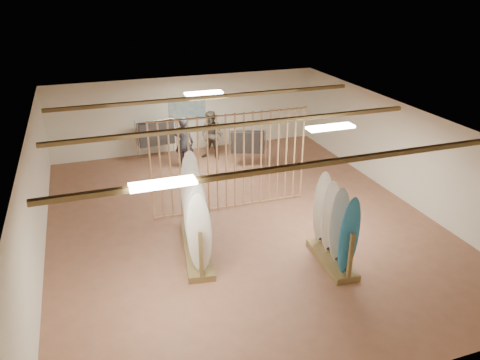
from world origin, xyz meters
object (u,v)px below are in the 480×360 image
object	(u,v)px
rack_left	(195,225)
clothing_rack_b	(248,142)
clothing_rack_a	(156,133)
shopper_a	(184,139)
rack_right	(334,236)
shopper_b	(212,132)

from	to	relation	value
rack_left	clothing_rack_b	bearing A→B (deg)	66.16
rack_left	clothing_rack_a	distance (m)	6.53
shopper_a	rack_right	bearing A→B (deg)	130.48
clothing_rack_a	rack_right	bearing A→B (deg)	-78.72
clothing_rack_b	shopper_a	bearing A→B (deg)	-175.32
rack_right	clothing_rack_b	size ratio (longest dim) A/B	1.54
rack_right	clothing_rack_b	bearing A→B (deg)	92.24
clothing_rack_b	rack_right	bearing A→B (deg)	-72.25
shopper_a	clothing_rack_a	bearing A→B (deg)	-30.55
clothing_rack_a	shopper_b	distance (m)	2.00
rack_left	rack_right	size ratio (longest dim) A/B	1.32
rack_right	shopper_a	bearing A→B (deg)	109.59
shopper_a	shopper_b	distance (m)	1.20
shopper_a	clothing_rack_b	bearing A→B (deg)	-169.95
rack_left	clothing_rack_b	xyz separation A→B (m)	(3.09, 4.84, 0.14)
rack_right	clothing_rack_a	bearing A→B (deg)	112.58
rack_right	shopper_b	xyz separation A→B (m)	(-0.78, 7.34, 0.31)
rack_left	shopper_a	size ratio (longest dim) A/B	1.32
rack_left	shopper_b	world-z (taller)	rack_left
shopper_a	shopper_b	world-z (taller)	shopper_a
rack_right	clothing_rack_b	xyz separation A→B (m)	(0.22, 6.33, 0.17)
rack_right	clothing_rack_a	world-z (taller)	rack_right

